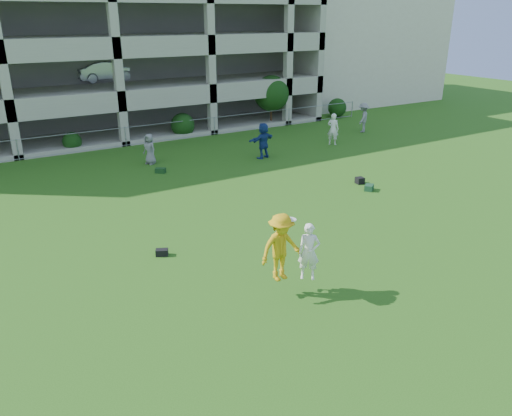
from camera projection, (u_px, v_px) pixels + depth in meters
ground at (323, 278)px, 15.15m from camera, size 100.00×100.00×0.00m
stucco_building at (331, 43)px, 46.79m from camera, size 16.00×14.00×10.00m
bystander_c at (150, 149)px, 26.42m from camera, size 0.79×0.94×1.63m
bystander_d at (263, 141)px, 27.49m from camera, size 1.91×1.06×1.97m
bystander_e at (333, 129)px, 30.34m from camera, size 0.78×0.84×1.92m
bystander_f at (363, 118)px, 33.63m from camera, size 1.45×1.31×1.96m
bag_black_b at (162, 252)px, 16.53m from camera, size 0.47×0.40×0.22m
bag_green_c at (369, 188)px, 22.66m from camera, size 0.61×0.58×0.26m
crate_d at (360, 180)px, 23.56m from camera, size 0.40×0.40×0.30m
bag_green_g at (160, 170)px, 25.16m from camera, size 0.58×0.55×0.25m
frisbee_contest at (286, 248)px, 13.76m from camera, size 1.82×0.93×2.08m
parking_garage at (79, 37)px, 34.99m from camera, size 30.00×14.00×12.00m
fence at (126, 136)px, 30.03m from camera, size 36.06×0.06×1.20m
shrub_row at (190, 112)px, 32.50m from camera, size 34.38×2.52×3.50m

